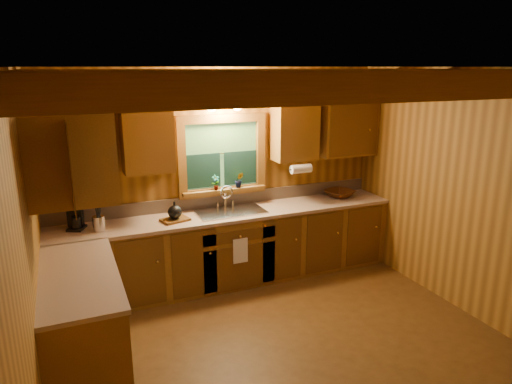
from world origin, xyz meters
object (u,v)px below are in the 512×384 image
object	(u,v)px
coffee_maker	(75,217)
sink	(230,215)
wicker_basket	(340,194)
cutting_board	(175,220)

from	to	relation	value
coffee_maker	sink	bearing A→B (deg)	22.22
sink	wicker_basket	xyz separation A→B (m)	(1.59, 0.05, 0.09)
sink	wicker_basket	world-z (taller)	sink
coffee_maker	wicker_basket	distance (m)	3.33
cutting_board	wicker_basket	xyz separation A→B (m)	(2.28, 0.13, 0.03)
sink	wicker_basket	bearing A→B (deg)	1.83
coffee_maker	cutting_board	size ratio (longest dim) A/B	0.94
wicker_basket	coffee_maker	bearing A→B (deg)	179.45
sink	coffee_maker	xyz separation A→B (m)	(-1.74, 0.08, 0.18)
cutting_board	wicker_basket	distance (m)	2.29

